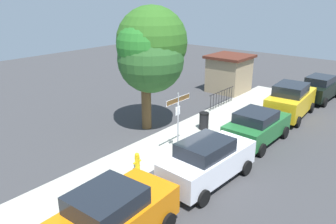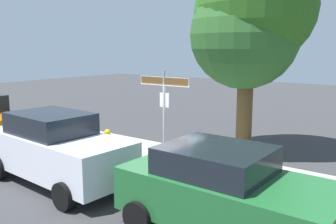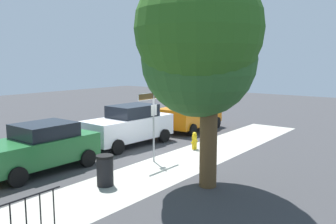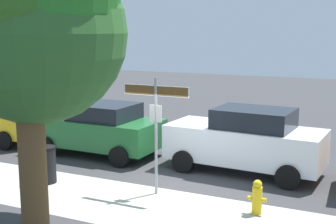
# 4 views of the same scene
# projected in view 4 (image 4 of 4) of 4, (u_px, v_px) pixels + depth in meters

# --- Properties ---
(ground_plane) EXTENTS (60.00, 60.00, 0.00)m
(ground_plane) POSITION_uv_depth(u_px,v_px,m) (172.00, 190.00, 11.87)
(ground_plane) COLOR #38383A
(sidewalk_strip) EXTENTS (24.00, 2.60, 0.00)m
(sidewalk_strip) POSITION_uv_depth(u_px,v_px,m) (77.00, 194.00, 11.56)
(sidewalk_strip) COLOR #A7A89B
(sidewalk_strip) RESTS_ON ground_plane
(street_sign) EXTENTS (1.72, 0.07, 2.90)m
(street_sign) POSITION_uv_depth(u_px,v_px,m) (156.00, 112.00, 11.25)
(street_sign) COLOR #9EA0A5
(street_sign) RESTS_ON ground_plane
(shade_tree) EXTENTS (3.95, 3.82, 6.70)m
(shade_tree) POSITION_uv_depth(u_px,v_px,m) (28.00, 6.00, 8.81)
(shade_tree) COLOR brown
(shade_tree) RESTS_ON ground_plane
(car_white) EXTENTS (4.48, 2.17, 1.85)m
(car_white) POSITION_uv_depth(u_px,v_px,m) (246.00, 140.00, 13.20)
(car_white) COLOR white
(car_white) RESTS_ON ground_plane
(car_green) EXTENTS (4.08, 2.16, 1.69)m
(car_green) POSITION_uv_depth(u_px,v_px,m) (100.00, 128.00, 15.09)
(car_green) COLOR #21642F
(car_green) RESTS_ON ground_plane
(fire_hydrant) EXTENTS (0.42, 0.22, 0.78)m
(fire_hydrant) POSITION_uv_depth(u_px,v_px,m) (257.00, 197.00, 10.27)
(fire_hydrant) COLOR yellow
(fire_hydrant) RESTS_ON ground_plane
(trash_bin) EXTENTS (0.55, 0.55, 0.98)m
(trash_bin) POSITION_uv_depth(u_px,v_px,m) (46.00, 165.00, 12.36)
(trash_bin) COLOR black
(trash_bin) RESTS_ON ground_plane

